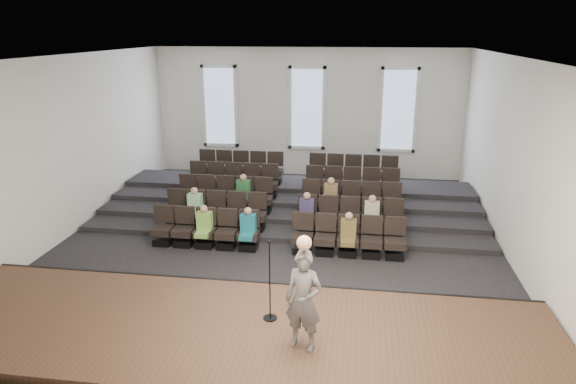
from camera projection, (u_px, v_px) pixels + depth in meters
The scene contains 14 objects.
ground at pixel (279, 242), 14.26m from camera, with size 14.00×14.00×0.00m, color black.
ceiling at pixel (278, 56), 12.73m from camera, with size 12.00×14.00×0.02m, color white.
wall_back at pixel (307, 113), 20.12m from camera, with size 12.00×0.04×5.00m, color white.
wall_front at pixel (194, 276), 6.88m from camera, with size 12.00×0.04×5.00m, color white.
wall_left at pixel (66, 147), 14.32m from camera, with size 0.04×14.00×5.00m, color white.
wall_right at pixel (518, 163), 12.68m from camera, with size 0.04×14.00×5.00m, color white.
stage at pixel (234, 339), 9.38m from camera, with size 11.80×3.60×0.50m, color #472E1E.
stage_lip at pixel (254, 292), 11.05m from camera, with size 11.80×0.06×0.52m, color black.
risers at pixel (294, 200), 17.19m from camera, with size 11.80×4.80×0.60m.
seating_rows at pixel (287, 201), 15.51m from camera, with size 6.80×4.70×1.67m.
windows at pixel (307, 108), 19.99m from camera, with size 8.44×0.10×3.24m.
audience at pixel (280, 211), 14.32m from camera, with size 5.45×2.64×1.10m.
speaker at pixel (304, 301), 8.48m from camera, with size 0.64×0.42×1.76m, color #595654.
mic_stand at pixel (270, 296), 9.45m from camera, with size 0.27×0.27×1.59m.
Camera 1 is at (2.14, -12.98, 5.68)m, focal length 32.00 mm.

